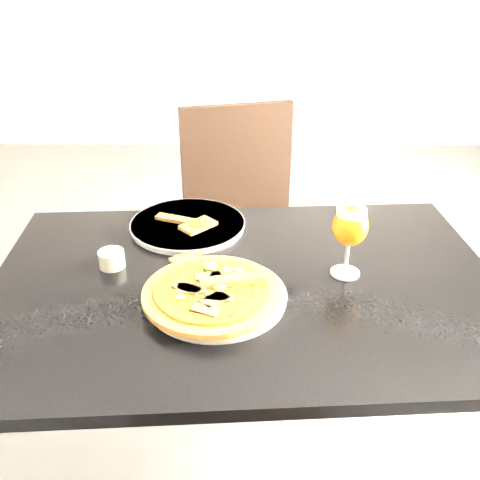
{
  "coord_description": "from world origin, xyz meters",
  "views": [
    {
      "loc": [
        0.15,
        -1.25,
        1.44
      ],
      "look_at": [
        0.14,
        -0.14,
        0.83
      ],
      "focal_mm": 40.0,
      "sensor_mm": 36.0,
      "label": 1
    }
  ],
  "objects_px": {
    "dining_table": "(246,311)",
    "pizza": "(213,292)",
    "beer_glass": "(350,227)",
    "chair_far": "(245,227)"
  },
  "relations": [
    {
      "from": "chair_far",
      "to": "beer_glass",
      "type": "height_order",
      "value": "chair_far"
    },
    {
      "from": "dining_table",
      "to": "pizza",
      "type": "relative_size",
      "value": 4.06
    },
    {
      "from": "dining_table",
      "to": "beer_glass",
      "type": "bearing_deg",
      "value": 4.14
    },
    {
      "from": "dining_table",
      "to": "chair_far",
      "type": "bearing_deg",
      "value": 86.31
    },
    {
      "from": "chair_far",
      "to": "beer_glass",
      "type": "distance_m",
      "value": 0.8
    },
    {
      "from": "dining_table",
      "to": "pizza",
      "type": "distance_m",
      "value": 0.16
    },
    {
      "from": "beer_glass",
      "to": "dining_table",
      "type": "bearing_deg",
      "value": -172.21
    },
    {
      "from": "pizza",
      "to": "beer_glass",
      "type": "height_order",
      "value": "beer_glass"
    },
    {
      "from": "pizza",
      "to": "beer_glass",
      "type": "xyz_separation_m",
      "value": [
        0.31,
        0.12,
        0.1
      ]
    },
    {
      "from": "dining_table",
      "to": "chair_far",
      "type": "height_order",
      "value": "chair_far"
    }
  ]
}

